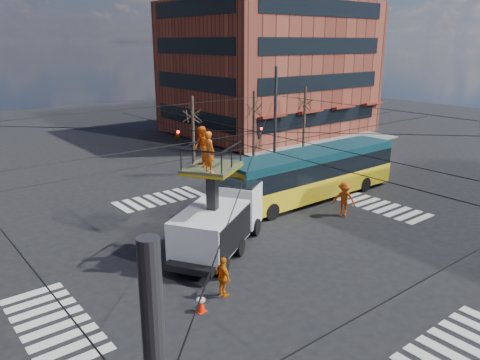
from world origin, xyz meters
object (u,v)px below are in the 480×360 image
object	(u,v)px
worker_ground	(223,277)
flagger	(344,199)
city_bus	(313,173)
traffic_cone	(201,302)
utility_truck	(219,209)

from	to	relation	value
worker_ground	flagger	xyz separation A→B (m)	(10.96, 2.91, 0.17)
city_bus	traffic_cone	distance (m)	14.76
utility_truck	city_bus	distance (m)	9.59
worker_ground	flagger	distance (m)	11.34
utility_truck	worker_ground	world-z (taller)	utility_truck
traffic_cone	flagger	xyz separation A→B (m)	(12.28, 3.26, 0.64)
worker_ground	flagger	size ratio (longest dim) A/B	0.84
utility_truck	flagger	distance (m)	8.51
utility_truck	city_bus	xyz separation A→B (m)	(9.26, 2.48, -0.33)
city_bus	flagger	size ratio (longest dim) A/B	6.50
utility_truck	traffic_cone	size ratio (longest dim) A/B	9.47
utility_truck	flagger	size ratio (longest dim) A/B	3.51
flagger	city_bus	bearing A→B (deg)	129.29
city_bus	utility_truck	bearing A→B (deg)	-164.93
utility_truck	flagger	world-z (taller)	utility_truck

